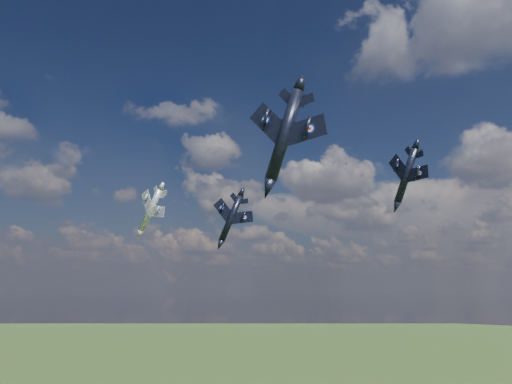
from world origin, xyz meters
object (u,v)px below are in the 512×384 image
Objects in this scene: jet_lead_navy at (231,218)px; jet_right_navy at (284,135)px; jet_left_silver at (151,210)px; jet_high_navy at (406,175)px.

jet_right_navy is (34.95, -30.32, 2.89)m from jet_lead_navy.
jet_high_navy is at bearing 10.83° from jet_left_silver.
jet_right_navy is 1.09× the size of jet_high_navy.
jet_lead_navy is at bearing 128.65° from jet_right_navy.
jet_high_navy is at bearing 81.17° from jet_right_navy.
jet_left_silver is (-58.42, 28.85, 0.93)m from jet_right_navy.
jet_high_navy reaches higher than jet_left_silver.
jet_lead_navy is 35.10m from jet_high_navy.
jet_left_silver is at bearing -153.28° from jet_high_navy.
jet_lead_navy is 0.90× the size of jet_left_silver.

